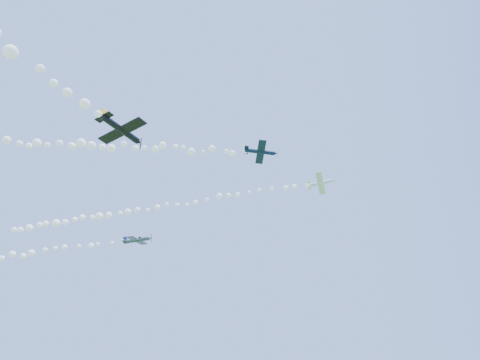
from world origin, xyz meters
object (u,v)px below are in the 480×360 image
(plane_white, at_px, (320,183))
(plane_grey, at_px, (137,240))
(plane_navy, at_px, (261,152))
(plane_black, at_px, (122,130))

(plane_white, height_order, plane_grey, plane_white)
(plane_navy, xyz_separation_m, plane_black, (-15.41, -19.14, -6.89))
(plane_white, distance_m, plane_grey, 43.55)
(plane_white, height_order, plane_navy, plane_white)
(plane_grey, bearing_deg, plane_white, 8.84)
(plane_navy, distance_m, plane_black, 25.52)
(plane_white, xyz_separation_m, plane_grey, (-40.64, -8.91, -12.88))
(plane_grey, height_order, plane_black, plane_grey)
(plane_black, bearing_deg, plane_grey, 42.01)
(plane_grey, xyz_separation_m, plane_black, (17.09, -34.56, -1.14))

